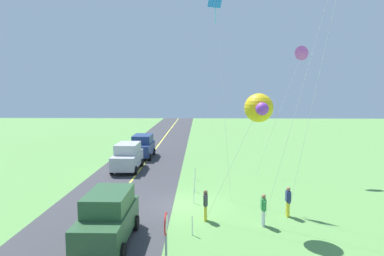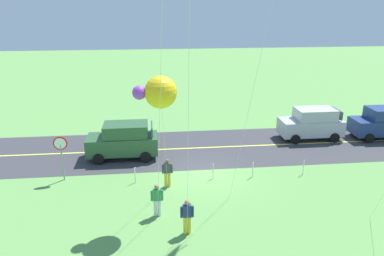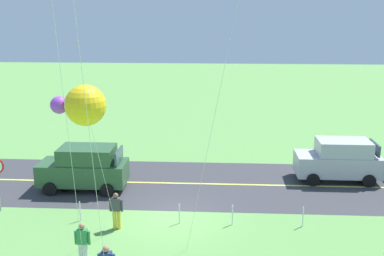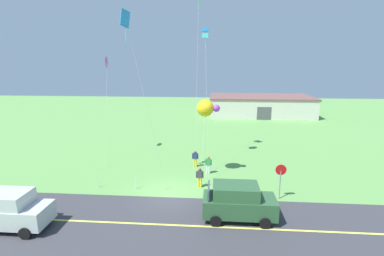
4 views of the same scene
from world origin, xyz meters
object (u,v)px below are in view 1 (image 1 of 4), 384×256
Objects in this scene: car_parked_west_far at (143,146)px; stop_sign at (166,235)px; person_adult_near at (263,209)px; person_adult_companion at (205,204)px; kite_green_far at (302,53)px; car_parked_west_near at (128,156)px; person_child_watcher at (288,201)px; kite_blue_mid at (259,108)px; kite_pink_drift at (216,2)px; car_suv_foreground at (108,217)px.

car_parked_west_far is 1.72× the size of stop_sign.
person_adult_companion is at bearing 6.20° from person_adult_near.
person_adult_near is at bearing -24.60° from kite_green_far.
car_parked_west_far is at bearing -115.38° from kite_green_far.
person_child_watcher is (10.03, 10.69, -0.29)m from car_parked_west_near.
kite_blue_mid is at bearing 27.63° from car_parked_west_far.
car_parked_west_near is 12.40m from person_adult_companion.
stop_sign reaches higher than person_adult_near.
kite_green_far reaches higher than person_adult_near.
car_parked_west_near is 0.68× the size of kite_blue_mid.
kite_pink_drift is (-5.75, -1.84, 6.39)m from kite_blue_mid.
car_parked_west_near is 14.11m from kite_pink_drift.
car_suv_foreground is at bearing -44.22° from kite_green_far.
kite_green_far is (-9.90, 4.93, 3.64)m from kite_blue_mid.
car_suv_foreground reaches higher than person_child_watcher.
person_adult_companion is at bearing 30.66° from car_parked_west_near.
car_parked_west_far is at bearing 111.90° from person_adult_companion.
person_adult_companion is 12.57m from kite_pink_drift.
car_suv_foreground is at bearing -137.67° from stop_sign.
kite_pink_drift is (-4.76, -3.66, 11.33)m from person_child_watcher.
car_parked_west_far is 0.33× the size of kite_pink_drift.
car_suv_foreground and car_parked_west_far have the same top height.
kite_blue_mid reaches higher than car_suv_foreground.
person_adult_near is 2.89m from person_adult_companion.
person_adult_near is at bearing 105.34° from car_suv_foreground.
car_suv_foreground is 0.33× the size of kite_pink_drift.
stop_sign is (21.62, 4.54, 0.65)m from car_parked_west_far.
person_adult_companion is (-0.60, -2.83, 0.00)m from person_adult_near.
kite_blue_mid is at bearing -82.65° from person_child_watcher.
car_parked_west_near is (-13.22, -2.03, 0.00)m from car_suv_foreground.
person_adult_companion is 14.85m from kite_green_far.
car_parked_west_far is at bearing -147.61° from kite_pink_drift.
kite_pink_drift is at bearing 83.90° from person_adult_companion.
car_suv_foreground is 18.80m from kite_green_far.
kite_blue_mid is (11.02, 8.87, 4.65)m from car_parked_west_near.
car_suv_foreground is at bearing -91.07° from person_child_watcher.
person_adult_near and person_adult_companion have the same top height.
person_adult_companion is at bearing -103.01° from person_child_watcher.
car_parked_west_far is 0.44× the size of kite_green_far.
car_parked_west_near is 14.66m from person_child_watcher.
kite_blue_mid reaches higher than stop_sign.
person_adult_companion is 0.16× the size of kite_green_far.
car_parked_west_near reaches higher than person_child_watcher.
person_adult_near and person_child_watcher have the same top height.
car_parked_west_near is 5.26m from car_parked_west_far.
car_parked_west_near is at bearing -171.29° from car_suv_foreground.
car_parked_west_far is at bearing -152.37° from kite_blue_mid.
car_parked_west_far is 17.00m from person_adult_companion.
person_adult_near is (-1.95, 7.13, -0.29)m from car_suv_foreground.
stop_sign is 0.39× the size of kite_blue_mid.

